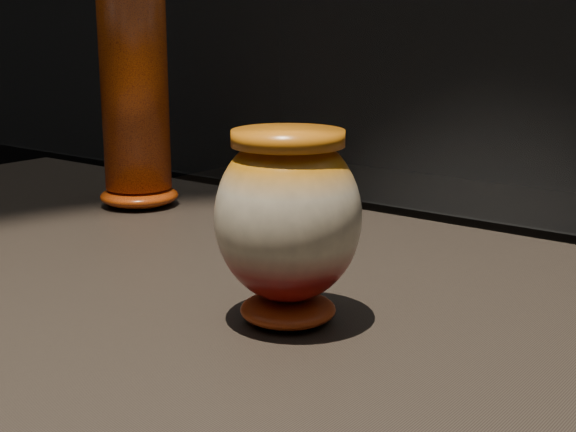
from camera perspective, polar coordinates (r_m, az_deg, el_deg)
main_vase at (r=0.75m, az=0.00°, el=-0.25°), size 0.18×0.18×0.18m
tall_vase at (r=1.25m, az=-10.86°, el=9.09°), size 0.13×0.13×0.38m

